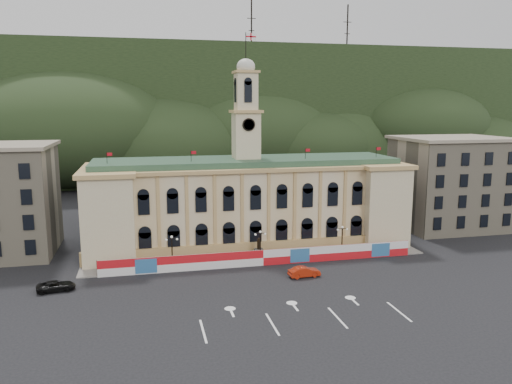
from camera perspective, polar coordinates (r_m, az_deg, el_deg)
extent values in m
plane|color=black|center=(65.75, 3.98, -12.37)|extent=(260.00, 260.00, 0.00)
cube|color=black|center=(189.05, -7.50, 8.95)|extent=(230.00, 70.00, 44.00)
cube|color=#595651|center=(176.36, 4.71, 11.53)|extent=(22.00, 8.00, 14.00)
cube|color=#595651|center=(168.91, -23.45, 9.48)|extent=(16.00, 7.00, 10.00)
cylinder|color=black|center=(179.03, -0.52, 17.97)|extent=(0.50, 0.50, 20.00)
cylinder|color=black|center=(189.54, 10.38, 17.37)|extent=(0.50, 0.50, 20.00)
cube|color=beige|center=(89.81, -1.12, -1.59)|extent=(55.00, 15.00, 14.00)
cube|color=tan|center=(83.81, -0.01, -6.52)|extent=(56.00, 0.80, 2.40)
cube|color=tan|center=(88.64, -1.13, 3.04)|extent=(56.20, 16.20, 0.60)
cube|color=#31523A|center=(88.56, -1.13, 3.49)|extent=(53.00, 13.00, 1.20)
cube|color=beige|center=(87.23, -16.28, -2.34)|extent=(8.00, 17.00, 14.00)
cube|color=beige|center=(96.35, 12.83, -1.05)|extent=(8.00, 17.00, 14.00)
cube|color=beige|center=(88.17, -1.14, 6.46)|extent=(4.40, 4.40, 8.00)
cube|color=tan|center=(88.01, -1.15, 9.19)|extent=(5.20, 5.20, 0.50)
cube|color=beige|center=(88.03, -1.16, 11.34)|extent=(3.60, 3.60, 6.50)
cube|color=tan|center=(88.18, -1.17, 13.55)|extent=(4.20, 4.20, 0.40)
cylinder|color=black|center=(85.82, -0.83, 7.70)|extent=(2.20, 0.20, 2.20)
ellipsoid|color=beige|center=(88.25, -1.17, 14.13)|extent=(3.20, 3.20, 2.72)
cylinder|color=black|center=(88.54, -1.18, 16.20)|extent=(0.12, 0.12, 5.00)
cube|color=white|center=(88.94, -0.59, 17.34)|extent=(1.80, 0.04, 1.20)
cube|color=#B40B17|center=(88.91, -0.58, 17.34)|extent=(1.80, 0.02, 0.22)
cube|color=#B40B17|center=(88.91, -0.58, 17.34)|extent=(0.22, 0.02, 1.20)
cube|color=tan|center=(109.11, 21.24, 0.85)|extent=(20.00, 16.00, 18.00)
cube|color=gray|center=(108.15, 21.54, 5.72)|extent=(21.00, 17.00, 0.60)
cube|color=red|center=(78.95, 0.83, -7.53)|extent=(50.00, 0.25, 2.50)
cube|color=#2C5F92|center=(76.78, -12.45, -8.28)|extent=(3.20, 0.05, 2.20)
cube|color=#2C5F92|center=(80.39, 5.05, -7.24)|extent=(3.20, 0.05, 2.20)
cube|color=#2C5F92|center=(85.59, 14.07, -6.44)|extent=(3.20, 0.05, 2.20)
cube|color=slate|center=(81.85, 0.37, -7.75)|extent=(56.00, 5.50, 0.16)
cube|color=#595651|center=(81.84, 0.33, -7.15)|extent=(1.40, 1.40, 1.80)
cylinder|color=black|center=(81.36, 0.33, -6.00)|extent=(0.60, 0.60, 1.60)
sphere|color=black|center=(81.12, 0.33, -5.39)|extent=(0.44, 0.44, 0.44)
cylinder|color=black|center=(79.25, -9.52, -8.43)|extent=(0.44, 0.44, 0.30)
cylinder|color=black|center=(78.57, -9.56, -6.88)|extent=(0.18, 0.18, 4.80)
cube|color=black|center=(77.95, -9.61, -5.26)|extent=(1.60, 0.08, 0.08)
sphere|color=silver|center=(77.95, -10.20, -5.39)|extent=(0.36, 0.36, 0.36)
sphere|color=silver|center=(78.03, -9.02, -5.34)|extent=(0.36, 0.36, 0.36)
sphere|color=silver|center=(77.88, -9.62, -5.08)|extent=(0.40, 0.40, 0.40)
cylinder|color=black|center=(81.14, 0.49, -7.85)|extent=(0.44, 0.44, 0.30)
cylinder|color=black|center=(80.48, 0.50, -6.33)|extent=(0.18, 0.18, 4.80)
cube|color=black|center=(79.86, 0.50, -4.74)|extent=(1.60, 0.08, 0.08)
sphere|color=silver|center=(79.73, -0.06, -4.88)|extent=(0.36, 0.36, 0.36)
sphere|color=silver|center=(80.09, 1.06, -4.82)|extent=(0.36, 0.36, 0.36)
sphere|color=silver|center=(79.80, 0.50, -4.57)|extent=(0.40, 0.40, 0.40)
cylinder|color=black|center=(85.31, 9.75, -7.11)|extent=(0.44, 0.44, 0.30)
cylinder|color=black|center=(84.68, 9.80, -5.65)|extent=(0.18, 0.18, 4.80)
cube|color=black|center=(84.10, 9.85, -4.14)|extent=(1.60, 0.08, 0.08)
sphere|color=silver|center=(83.84, 9.34, -4.27)|extent=(0.36, 0.36, 0.36)
sphere|color=silver|center=(84.44, 10.34, -4.20)|extent=(0.36, 0.36, 0.36)
sphere|color=silver|center=(84.04, 9.85, -3.97)|extent=(0.40, 0.40, 0.40)
imported|color=#A7210B|center=(74.40, 5.54, -9.06)|extent=(2.43, 4.97, 1.55)
imported|color=black|center=(73.95, -21.88, -9.94)|extent=(3.68, 5.65, 1.39)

